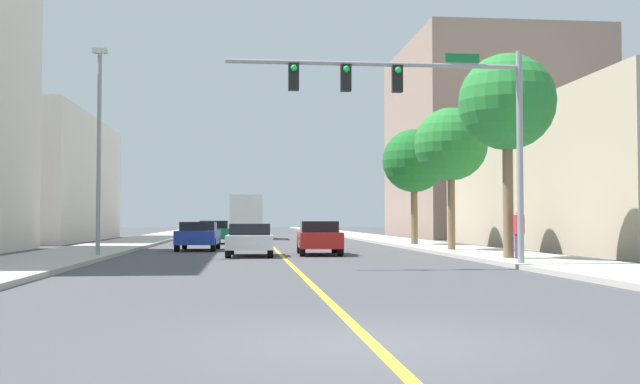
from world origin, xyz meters
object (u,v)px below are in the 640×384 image
object	(u,v)px
traffic_signal_mast	(425,105)
car_green	(214,232)
car_blue	(198,235)
pedestrian	(519,233)
delivery_truck	(247,216)
street_lamp	(99,140)
palm_mid	(451,145)
palm_far	(414,161)
palm_near	(507,103)
car_white	(250,239)
car_red	(319,237)

from	to	relation	value
traffic_signal_mast	car_green	distance (m)	25.61
car_blue	pedestrian	xyz separation A→B (m)	(11.76, -11.76, 0.29)
delivery_truck	street_lamp	bearing A→B (deg)	-100.57
palm_mid	pedestrian	size ratio (longest dim) A/B	3.70
palm_far	pedestrian	xyz separation A→B (m)	(0.14, -15.31, -3.72)
palm_near	palm_mid	bearing A→B (deg)	89.75
palm_mid	pedestrian	xyz separation A→B (m)	(0.14, -7.94, -3.88)
palm_far	car_blue	distance (m)	12.79
traffic_signal_mast	car_green	size ratio (longest dim) A/B	2.26
car_white	delivery_truck	world-z (taller)	delivery_truck
palm_far	car_green	xyz separation A→B (m)	(-11.26, 6.33, -4.00)
car_blue	car_white	size ratio (longest dim) A/B	1.04
street_lamp	palm_near	size ratio (longest dim) A/B	1.10
car_blue	car_white	distance (m)	6.61
car_white	car_red	bearing A→B (deg)	18.98
car_white	delivery_truck	bearing A→B (deg)	91.64
car_red	car_white	distance (m)	3.09
palm_mid	car_red	distance (m)	7.59
traffic_signal_mast	palm_far	size ratio (longest dim) A/B	1.46
delivery_truck	car_green	bearing A→B (deg)	-99.28
palm_near	car_white	size ratio (longest dim) A/B	1.78
traffic_signal_mast	car_white	xyz separation A→B (m)	(-5.36, 8.11, -4.37)
palm_near	palm_mid	size ratio (longest dim) A/B	1.13
street_lamp	palm_mid	xyz separation A→B (m)	(15.00, 3.57, 0.32)
palm_mid	traffic_signal_mast	bearing A→B (deg)	-109.98
palm_near	car_green	xyz separation A→B (m)	(-11.22, 21.07, -4.91)
traffic_signal_mast	pedestrian	xyz separation A→B (m)	(3.93, 2.47, -4.05)
car_green	delivery_truck	xyz separation A→B (m)	(2.04, 11.46, 1.01)
car_blue	car_white	bearing A→B (deg)	-66.02
car_blue	car_white	xyz separation A→B (m)	(2.48, -6.12, -0.03)
delivery_truck	palm_far	bearing A→B (deg)	-61.81
traffic_signal_mast	palm_near	bearing A→B (deg)	38.96
car_red	car_green	distance (m)	15.90
car_red	car_blue	world-z (taller)	car_red
palm_near	pedestrian	bearing A→B (deg)	-72.75
delivery_truck	pedestrian	world-z (taller)	delivery_truck
car_green	car_blue	size ratio (longest dim) A/B	0.97
car_red	delivery_truck	bearing A→B (deg)	98.49
traffic_signal_mast	palm_far	bearing A→B (deg)	77.98
street_lamp	car_white	bearing A→B (deg)	12.26
car_red	palm_near	bearing A→B (deg)	-42.27
car_blue	car_red	bearing A→B (deg)	-41.80
pedestrian	car_white	bearing A→B (deg)	-43.79
palm_mid	car_blue	size ratio (longest dim) A/B	1.52
car_blue	delivery_truck	size ratio (longest dim) A/B	0.53
street_lamp	car_green	distance (m)	18.09
street_lamp	car_white	size ratio (longest dim) A/B	1.96
street_lamp	delivery_truck	size ratio (longest dim) A/B	1.00
car_green	pedestrian	bearing A→B (deg)	-62.51
car_green	palm_mid	bearing A→B (deg)	-50.89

